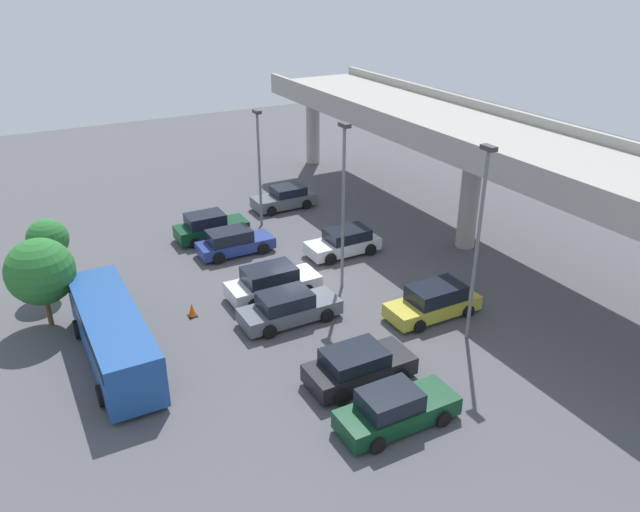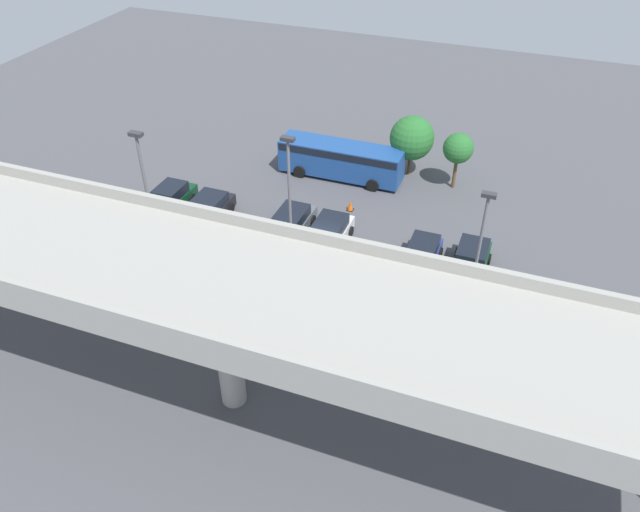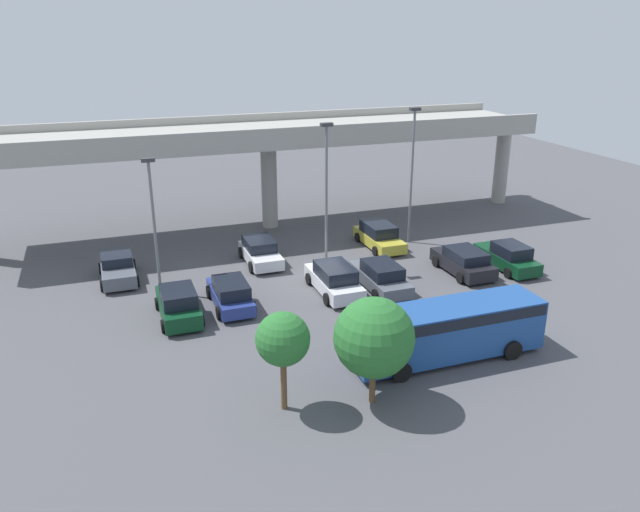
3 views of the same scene
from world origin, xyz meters
name	(u,v)px [view 1 (image 1 of 3)]	position (x,y,z in m)	size (l,w,h in m)	color
ground_plane	(300,287)	(0.00, 0.00, 0.00)	(84.33, 84.33, 0.00)	#4C4C51
highway_overpass	(476,142)	(0.00, 11.17, 6.45)	(40.49, 7.35, 7.71)	#9E9B93
parked_car_0	(285,198)	(-11.03, 4.36, 0.72)	(2.10, 4.33, 1.52)	#515660
parked_car_1	(210,227)	(-8.41, -2.01, 0.78)	(2.06, 4.41, 1.68)	#0C381E
parked_car_2	(234,242)	(-5.66, -1.52, 0.73)	(1.99, 4.46, 1.53)	navy
parked_car_3	(344,242)	(-2.57, 4.18, 0.73)	(2.10, 4.34, 1.51)	silver
parked_car_4	(272,282)	(0.11, -1.66, 0.78)	(2.13, 4.78, 1.65)	silver
parked_car_5	(289,308)	(2.75, -2.01, 0.73)	(2.09, 4.85, 1.55)	#515660
parked_car_6	(434,302)	(5.62, 4.41, 0.75)	(2.08, 4.70, 1.59)	gold
parked_car_7	(358,366)	(8.37, -1.57, 0.73)	(2.20, 4.49, 1.52)	black
parked_car_8	(395,409)	(11.32, -1.79, 0.73)	(2.00, 4.69, 1.62)	#0C381E
shuttle_bus	(113,332)	(2.19, -9.99, 1.49)	(8.81, 2.56, 2.48)	#1E478C
lamp_post_near_aisle	(479,233)	(7.91, 4.58, 5.21)	(0.70, 0.35, 9.01)	slate
lamp_post_mid_lot	(259,159)	(-8.94, 1.69, 4.43)	(0.70, 0.35, 7.51)	slate
lamp_post_by_overpass	(343,197)	(0.97, 1.98, 5.08)	(0.70, 0.35, 8.76)	slate
tree_front_left	(48,239)	(-5.68, -11.35, 2.98)	(2.07, 2.07, 4.05)	brown
tree_front_centre	(40,272)	(-2.31, -12.10, 2.84)	(3.12, 3.12, 4.41)	brown
traffic_cone	(192,310)	(0.12, -5.95, 0.33)	(0.44, 0.44, 0.70)	black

